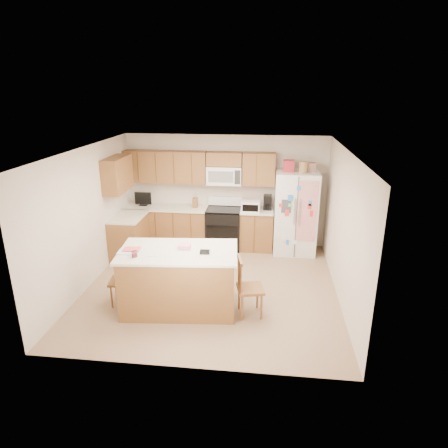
# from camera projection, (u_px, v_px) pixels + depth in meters

# --- Properties ---
(ground) EXTENTS (4.50, 4.50, 0.00)m
(ground) POSITION_uv_depth(u_px,v_px,m) (212.00, 287.00, 7.34)
(ground) COLOR #876E55
(ground) RESTS_ON ground
(room_shell) EXTENTS (4.60, 4.60, 2.52)m
(room_shell) POSITION_uv_depth(u_px,v_px,m) (211.00, 212.00, 6.87)
(room_shell) COLOR beige
(room_shell) RESTS_ON ground
(cabinetry) EXTENTS (3.36, 1.56, 2.15)m
(cabinetry) POSITION_uv_depth(u_px,v_px,m) (179.00, 209.00, 8.83)
(cabinetry) COLOR brown
(cabinetry) RESTS_ON ground
(stove) EXTENTS (0.76, 0.65, 1.13)m
(stove) POSITION_uv_depth(u_px,v_px,m) (224.00, 227.00, 9.00)
(stove) COLOR black
(stove) RESTS_ON ground
(refrigerator) EXTENTS (0.90, 0.79, 2.04)m
(refrigerator) POSITION_uv_depth(u_px,v_px,m) (296.00, 212.00, 8.62)
(refrigerator) COLOR white
(refrigerator) RESTS_ON ground
(island) EXTENTS (1.96, 1.25, 1.11)m
(island) POSITION_uv_depth(u_px,v_px,m) (179.00, 279.00, 6.50)
(island) COLOR brown
(island) RESTS_ON ground
(windsor_chair_left) EXTENTS (0.42, 0.43, 0.89)m
(windsor_chair_left) POSITION_uv_depth(u_px,v_px,m) (122.00, 281.00, 6.65)
(windsor_chair_left) COLOR brown
(windsor_chair_left) RESTS_ON ground
(windsor_chair_back) EXTENTS (0.47, 0.45, 0.95)m
(windsor_chair_back) POSITION_uv_depth(u_px,v_px,m) (181.00, 268.00, 7.06)
(windsor_chair_back) COLOR brown
(windsor_chair_back) RESTS_ON ground
(windsor_chair_right) EXTENTS (0.49, 0.50, 0.99)m
(windsor_chair_right) POSITION_uv_depth(u_px,v_px,m) (249.00, 288.00, 6.31)
(windsor_chair_right) COLOR brown
(windsor_chair_right) RESTS_ON ground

